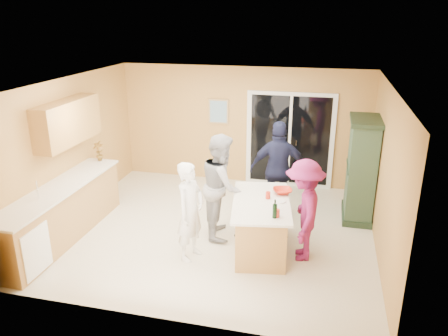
% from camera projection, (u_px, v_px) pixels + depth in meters
% --- Properties ---
extents(floor, '(5.50, 5.50, 0.00)m').
position_uv_depth(floor, '(215.00, 229.00, 7.83)').
color(floor, beige).
rests_on(floor, ground).
extents(ceiling, '(5.50, 5.00, 0.10)m').
position_uv_depth(ceiling, '(213.00, 84.00, 6.95)').
color(ceiling, silver).
rests_on(ceiling, wall_back).
extents(wall_back, '(5.50, 0.10, 2.60)m').
position_uv_depth(wall_back, '(243.00, 126.00, 9.68)').
color(wall_back, '#EEAD62').
rests_on(wall_back, ground).
extents(wall_front, '(5.50, 0.10, 2.60)m').
position_uv_depth(wall_front, '(159.00, 228.00, 5.10)').
color(wall_front, '#EEAD62').
rests_on(wall_front, ground).
extents(wall_left, '(0.10, 5.00, 2.60)m').
position_uv_depth(wall_left, '(69.00, 150.00, 8.00)').
color(wall_left, '#EEAD62').
rests_on(wall_left, ground).
extents(wall_right, '(0.10, 5.00, 2.60)m').
position_uv_depth(wall_right, '(385.00, 174.00, 6.78)').
color(wall_right, '#EEAD62').
rests_on(wall_right, ground).
extents(left_cabinet_run, '(0.65, 3.05, 1.24)m').
position_uv_depth(left_cabinet_run, '(56.00, 217.00, 7.25)').
color(left_cabinet_run, '#AC7D42').
rests_on(left_cabinet_run, floor).
extents(upper_cabinets, '(0.35, 1.60, 0.75)m').
position_uv_depth(upper_cabinets, '(68.00, 122.00, 7.58)').
color(upper_cabinets, '#AC7D42').
rests_on(upper_cabinets, wall_left).
extents(sliding_door, '(1.90, 0.07, 2.10)m').
position_uv_depth(sliding_door, '(290.00, 140.00, 9.50)').
color(sliding_door, silver).
rests_on(sliding_door, floor).
extents(framed_picture, '(0.46, 0.04, 0.56)m').
position_uv_depth(framed_picture, '(218.00, 111.00, 9.68)').
color(framed_picture, tan).
rests_on(framed_picture, wall_back).
extents(kitchen_island, '(1.15, 1.77, 0.86)m').
position_uv_depth(kitchen_island, '(260.00, 227.00, 7.04)').
color(kitchen_island, '#AC7D42').
rests_on(kitchen_island, floor).
extents(green_hutch, '(0.55, 1.04, 1.91)m').
position_uv_depth(green_hutch, '(361.00, 171.00, 8.01)').
color(green_hutch, '#1E3120').
rests_on(green_hutch, floor).
extents(woman_white, '(0.52, 0.66, 1.58)m').
position_uv_depth(woman_white, '(190.00, 211.00, 6.69)').
color(woman_white, white).
rests_on(woman_white, floor).
extents(woman_grey, '(0.86, 1.01, 1.80)m').
position_uv_depth(woman_grey, '(222.00, 186.00, 7.39)').
color(woman_grey, '#9FA0A2').
rests_on(woman_grey, floor).
extents(woman_navy, '(1.13, 0.59, 1.84)m').
position_uv_depth(woman_navy, '(279.00, 170.00, 8.10)').
color(woman_navy, '#1B1B3B').
rests_on(woman_navy, floor).
extents(woman_magenta, '(0.69, 1.09, 1.62)m').
position_uv_depth(woman_magenta, '(304.00, 210.00, 6.69)').
color(woman_magenta, '#7E1B5E').
rests_on(woman_magenta, floor).
extents(serving_bowl, '(0.38, 0.38, 0.08)m').
position_uv_depth(serving_bowl, '(282.00, 191.00, 7.17)').
color(serving_bowl, red).
rests_on(serving_bowl, kitchen_island).
extents(tulip_vase, '(0.22, 0.15, 0.39)m').
position_uv_depth(tulip_vase, '(99.00, 151.00, 8.46)').
color(tulip_vase, '#B63312').
rests_on(tulip_vase, left_cabinet_run).
extents(tumbler_near, '(0.10, 0.10, 0.12)m').
position_uv_depth(tumbler_near, '(277.00, 213.00, 6.34)').
color(tumbler_near, red).
rests_on(tumbler_near, kitchen_island).
extents(tumbler_far, '(0.09, 0.09, 0.11)m').
position_uv_depth(tumbler_far, '(268.00, 195.00, 6.96)').
color(tumbler_far, red).
rests_on(tumbler_far, kitchen_island).
extents(wine_bottle, '(0.07, 0.07, 0.29)m').
position_uv_depth(wine_bottle, '(275.00, 211.00, 6.29)').
color(wine_bottle, black).
rests_on(wine_bottle, kitchen_island).
extents(white_plate, '(0.26, 0.26, 0.01)m').
position_uv_depth(white_plate, '(279.00, 201.00, 6.87)').
color(white_plate, silver).
rests_on(white_plate, kitchen_island).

